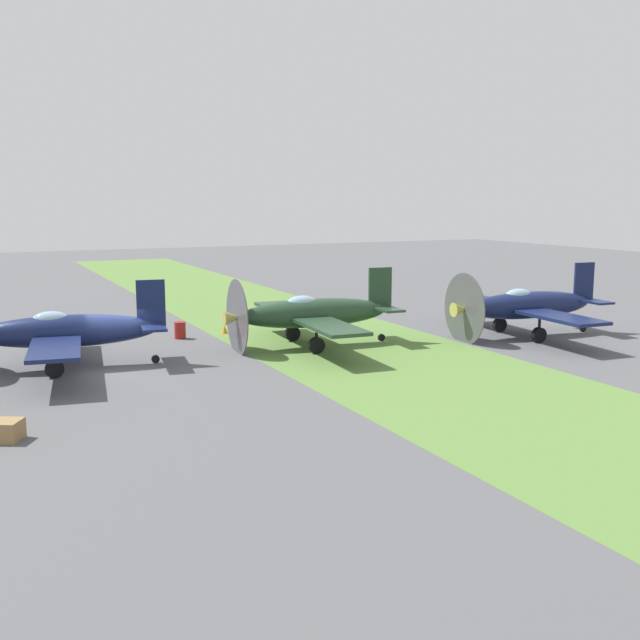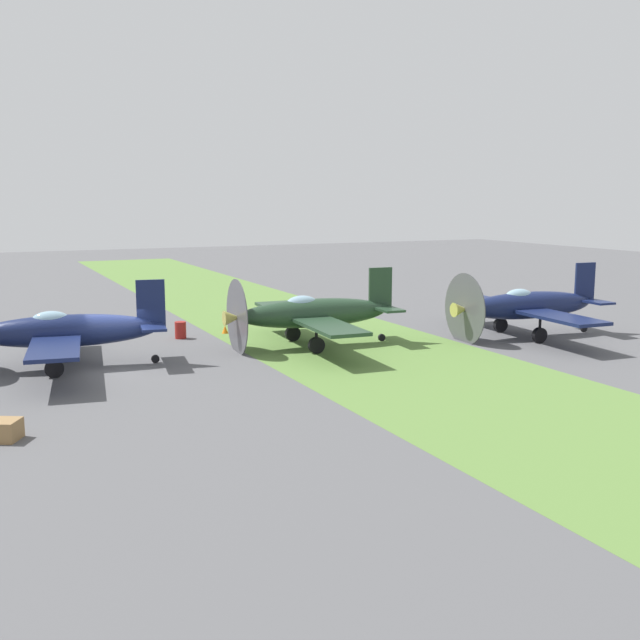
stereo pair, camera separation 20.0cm
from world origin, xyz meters
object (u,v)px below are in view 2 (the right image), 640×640
object	(u,v)px
runway_marker_cone	(225,329)
fuel_drum	(181,330)
airplane_wingman	(312,313)
airplane_lead	(64,331)
airplane_trail	(526,306)
supply_crate	(4,430)

from	to	relation	value
runway_marker_cone	fuel_drum	bearing A→B (deg)	99.87
airplane_wingman	fuel_drum	size ratio (longest dim) A/B	12.64
airplane_lead	airplane_trail	world-z (taller)	airplane_trail
fuel_drum	supply_crate	bearing A→B (deg)	147.00
supply_crate	runway_marker_cone	size ratio (longest dim) A/B	2.05
airplane_wingman	supply_crate	bearing A→B (deg)	126.24
airplane_trail	fuel_drum	size ratio (longest dim) A/B	12.71
airplane_trail	fuel_drum	xyz separation A→B (m)	(7.48, 17.01, -1.26)
airplane_lead	fuel_drum	bearing A→B (deg)	-44.64
airplane_lead	airplane_wingman	bearing A→B (deg)	-82.32
airplane_lead	airplane_trail	distance (m)	23.60
supply_crate	runway_marker_cone	distance (m)	19.19
airplane_wingman	runway_marker_cone	distance (m)	6.30
airplane_wingman	airplane_trail	xyz separation A→B (m)	(-2.48, -11.59, 0.01)
airplane_lead	airplane_wingman	xyz separation A→B (m)	(-0.11, -11.87, 0.03)
airplane_trail	supply_crate	distance (m)	27.37
airplane_trail	runway_marker_cone	world-z (taller)	airplane_trail
supply_crate	fuel_drum	bearing A→B (deg)	-33.00
airplane_wingman	fuel_drum	xyz separation A→B (m)	(5.00, 5.42, -1.25)
airplane_wingman	airplane_trail	bearing A→B (deg)	-98.46
airplane_wingman	fuel_drum	distance (m)	7.47
airplane_lead	supply_crate	world-z (taller)	airplane_lead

